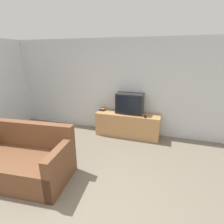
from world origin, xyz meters
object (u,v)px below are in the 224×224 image
(television, at_px, (130,103))
(book_stack, at_px, (102,109))
(remote_on_stand, at_px, (145,117))
(couch, at_px, (22,161))
(tv_stand, at_px, (128,125))

(television, xyz_separation_m, book_stack, (-0.80, -0.01, -0.24))
(book_stack, bearing_deg, remote_on_stand, -9.28)
(television, height_order, remote_on_stand, television)
(couch, bearing_deg, television, 52.29)
(television, height_order, couch, television)
(couch, relative_size, remote_on_stand, 11.27)
(couch, distance_m, remote_on_stand, 2.92)
(television, distance_m, book_stack, 0.83)
(tv_stand, distance_m, television, 0.60)
(television, bearing_deg, book_stack, -179.45)
(tv_stand, relative_size, book_stack, 8.19)
(television, relative_size, couch, 0.39)
(couch, distance_m, book_stack, 2.48)
(television, distance_m, couch, 2.85)
(book_stack, height_order, remote_on_stand, book_stack)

